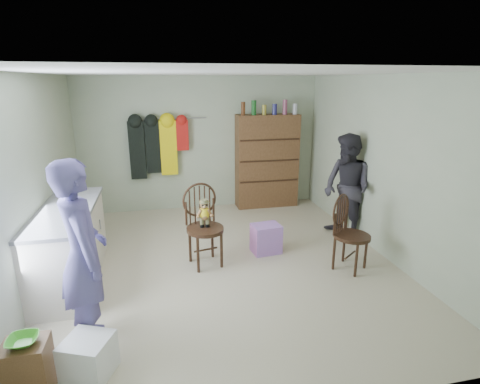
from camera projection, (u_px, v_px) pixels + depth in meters
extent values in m
plane|color=beige|center=(225.00, 263.00, 5.14)|extent=(5.00, 5.00, 0.00)
plane|color=#B4BE9F|center=(201.00, 144.00, 7.13)|extent=(4.50, 0.00, 4.50)
plane|color=#B4BE9F|center=(33.00, 185.00, 4.32)|extent=(0.00, 5.00, 5.00)
plane|color=#B4BE9F|center=(382.00, 167.00, 5.25)|extent=(0.00, 5.00, 5.00)
plane|color=white|center=(223.00, 73.00, 4.43)|extent=(5.00, 5.00, 0.00)
cube|color=silver|center=(70.00, 246.00, 4.61)|extent=(0.60, 1.80, 0.90)
cube|color=slate|center=(65.00, 210.00, 4.48)|extent=(0.64, 1.86, 0.04)
cylinder|color=#99999E|center=(89.00, 253.00, 4.23)|extent=(0.02, 0.02, 0.14)
cylinder|color=#99999E|center=(100.00, 224.00, 5.07)|extent=(0.02, 0.02, 0.14)
cube|color=brown|center=(28.00, 369.00, 2.93)|extent=(0.33, 0.29, 0.48)
imported|color=green|center=(22.00, 341.00, 2.86)|extent=(0.23, 0.23, 0.06)
cube|color=white|center=(89.00, 357.00, 3.15)|extent=(0.48, 0.47, 0.35)
cylinder|color=#3B2314|center=(205.00, 229.00, 4.97)|extent=(0.59, 0.59, 0.05)
cylinder|color=#3B2314|center=(198.00, 255.00, 4.84)|extent=(0.04, 0.04, 0.49)
cylinder|color=#3B2314|center=(221.00, 250.00, 4.97)|extent=(0.04, 0.04, 0.49)
cylinder|color=#3B2314|center=(190.00, 245.00, 5.13)|extent=(0.04, 0.04, 0.49)
cylinder|color=#3B2314|center=(212.00, 241.00, 5.27)|extent=(0.04, 0.04, 0.49)
torus|color=#3B2314|center=(199.00, 200.00, 5.04)|extent=(0.47, 0.13, 0.48)
cylinder|color=#3B2314|center=(186.00, 214.00, 5.00)|extent=(0.03, 0.03, 0.33)
cylinder|color=#3B2314|center=(214.00, 210.00, 5.16)|extent=(0.03, 0.03, 0.33)
cylinder|color=yellow|center=(204.00, 213.00, 4.92)|extent=(0.12, 0.12, 0.11)
cylinder|color=#475128|center=(205.00, 221.00, 4.96)|extent=(0.07, 0.07, 0.18)
sphere|color=#9E7042|center=(204.00, 205.00, 4.89)|extent=(0.11, 0.11, 0.11)
cylinder|color=#475128|center=(204.00, 201.00, 4.88)|extent=(0.10, 0.10, 0.04)
cube|color=black|center=(205.00, 205.00, 4.84)|extent=(0.08, 0.01, 0.02)
cylinder|color=#3B2314|center=(352.00, 236.00, 4.86)|extent=(0.63, 0.63, 0.04)
cylinder|color=#3B2314|center=(356.00, 261.00, 4.73)|extent=(0.04, 0.04, 0.45)
cylinder|color=#3B2314|center=(366.00, 253.00, 4.95)|extent=(0.04, 0.04, 0.45)
cylinder|color=#3B2314|center=(334.00, 254.00, 4.92)|extent=(0.04, 0.04, 0.45)
cylinder|color=#3B2314|center=(344.00, 246.00, 5.14)|extent=(0.04, 0.04, 0.45)
torus|color=#3B2314|center=(341.00, 210.00, 4.88)|extent=(0.36, 0.29, 0.44)
cylinder|color=#3B2314|center=(334.00, 225.00, 4.79)|extent=(0.03, 0.03, 0.30)
cylinder|color=#3B2314|center=(347.00, 217.00, 5.05)|extent=(0.03, 0.03, 0.30)
cube|color=#E572CB|center=(266.00, 239.00, 5.43)|extent=(0.43, 0.35, 0.42)
imported|color=#5A5196|center=(83.00, 256.00, 3.37)|extent=(0.62, 0.76, 1.80)
imported|color=#2D2B33|center=(347.00, 188.00, 5.76)|extent=(0.80, 0.93, 1.66)
cube|color=brown|center=(267.00, 161.00, 7.30)|extent=(1.20, 0.38, 1.80)
cube|color=#3B2314|center=(269.00, 181.00, 7.22)|extent=(1.16, 0.02, 0.03)
cube|color=#3B2314|center=(270.00, 161.00, 7.10)|extent=(1.16, 0.02, 0.03)
cube|color=#3B2314|center=(270.00, 140.00, 6.99)|extent=(1.16, 0.02, 0.03)
cylinder|color=#592D14|center=(243.00, 109.00, 6.81)|extent=(0.08, 0.08, 0.24)
cylinder|color=#19591E|center=(254.00, 108.00, 6.85)|extent=(0.09, 0.09, 0.27)
cylinder|color=#A59933|center=(264.00, 110.00, 6.90)|extent=(0.08, 0.08, 0.19)
cylinder|color=navy|center=(275.00, 109.00, 6.94)|extent=(0.09, 0.09, 0.20)
cylinder|color=#8C3F59|center=(285.00, 107.00, 6.97)|extent=(0.08, 0.08, 0.27)
cylinder|color=#B2B2B7|center=(295.00, 109.00, 7.02)|extent=(0.09, 0.09, 0.20)
cylinder|color=#99999E|center=(179.00, 118.00, 6.84)|extent=(1.00, 0.02, 0.02)
cube|color=black|center=(137.00, 150.00, 6.79)|extent=(0.28, 0.10, 1.05)
cube|color=black|center=(153.00, 147.00, 6.83)|extent=(0.26, 0.10, 0.95)
cube|color=yellow|center=(169.00, 148.00, 6.89)|extent=(0.30, 0.10, 1.00)
cube|color=red|center=(182.00, 135.00, 6.88)|extent=(0.22, 0.10, 0.55)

